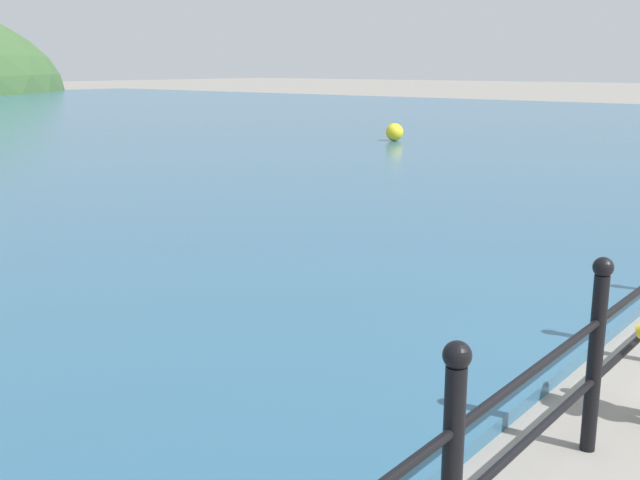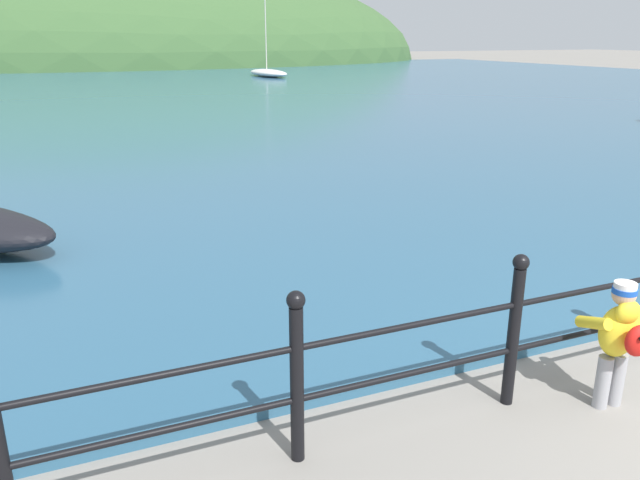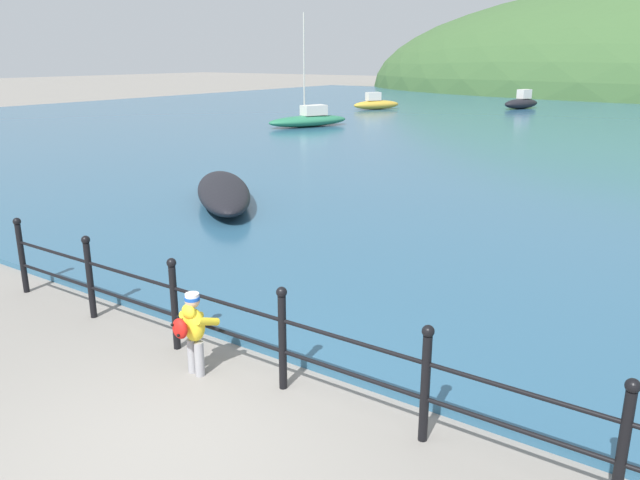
{
  "view_description": "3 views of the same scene",
  "coord_description": "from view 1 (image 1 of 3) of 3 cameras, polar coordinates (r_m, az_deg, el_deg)",
  "views": [
    {
      "loc": [
        -5.71,
        0.17,
        2.28
      ],
      "look_at": [
        -0.78,
        4.14,
        0.8
      ],
      "focal_mm": 42.0,
      "sensor_mm": 36.0,
      "label": 1
    },
    {
      "loc": [
        -4.41,
        -1.78,
        2.68
      ],
      "look_at": [
        -2.07,
        3.75,
        0.71
      ],
      "focal_mm": 35.0,
      "sensor_mm": 36.0,
      "label": 2
    },
    {
      "loc": [
        4.17,
        -3.37,
        3.58
      ],
      "look_at": [
        -1.05,
        4.07,
        0.89
      ],
      "focal_mm": 35.0,
      "sensor_mm": 36.0,
      "label": 3
    }
  ],
  "objects": [
    {
      "name": "mooring_buoy",
      "position": [
        22.42,
        5.7,
        8.19
      ],
      "size": [
        0.52,
        0.52,
        0.52
      ],
      "primitive_type": "sphere",
      "color": "yellow",
      "rests_on": "water"
    }
  ]
}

